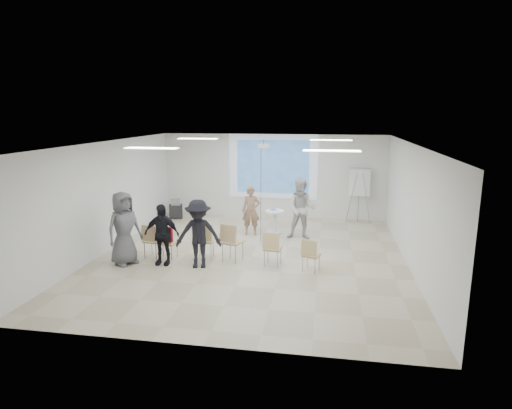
% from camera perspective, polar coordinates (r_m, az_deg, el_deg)
% --- Properties ---
extents(floor, '(8.00, 9.00, 0.10)m').
position_cam_1_polar(floor, '(11.47, -0.66, -7.20)').
color(floor, beige).
rests_on(floor, ground).
extents(ceiling, '(8.00, 9.00, 0.10)m').
position_cam_1_polar(ceiling, '(10.84, -0.70, 8.44)').
color(ceiling, white).
rests_on(ceiling, wall_back).
extents(wall_back, '(8.00, 0.10, 3.00)m').
position_cam_1_polar(wall_back, '(15.48, 2.29, 3.81)').
color(wall_back, silver).
rests_on(wall_back, floor).
extents(wall_left, '(0.10, 9.00, 3.00)m').
position_cam_1_polar(wall_left, '(12.41, -19.42, 1.01)').
color(wall_left, silver).
rests_on(wall_left, floor).
extents(wall_right, '(0.10, 9.00, 3.00)m').
position_cam_1_polar(wall_right, '(11.09, 20.38, -0.33)').
color(wall_right, silver).
rests_on(wall_right, floor).
extents(projection_halo, '(3.20, 0.01, 2.30)m').
position_cam_1_polar(projection_halo, '(15.37, 2.27, 5.07)').
color(projection_halo, silver).
rests_on(projection_halo, wall_back).
extents(projection_image, '(2.60, 0.01, 1.90)m').
position_cam_1_polar(projection_image, '(15.36, 2.27, 5.06)').
color(projection_image, '#3066A3').
rests_on(projection_image, wall_back).
extents(pedestal_table, '(0.78, 0.78, 0.76)m').
position_cam_1_polar(pedestal_table, '(13.50, 2.49, -2.11)').
color(pedestal_table, white).
rests_on(pedestal_table, floor).
extents(player_left, '(0.67, 0.49, 1.73)m').
position_cam_1_polar(player_left, '(13.23, -0.66, -0.42)').
color(player_left, '#96735C').
rests_on(player_left, floor).
extents(player_right, '(1.00, 0.81, 2.04)m').
position_cam_1_polar(player_right, '(12.85, 6.13, -0.18)').
color(player_right, silver).
rests_on(player_right, floor).
extents(controller_left, '(0.05, 0.12, 0.04)m').
position_cam_1_polar(controller_left, '(13.39, 0.28, 0.93)').
color(controller_left, silver).
rests_on(controller_left, player_left).
extents(controller_right, '(0.04, 0.12, 0.04)m').
position_cam_1_polar(controller_right, '(13.03, 5.44, 1.62)').
color(controller_right, white).
rests_on(controller_right, player_right).
extents(chair_far_left, '(0.50, 0.52, 0.91)m').
position_cam_1_polar(chair_far_left, '(11.50, -13.74, -4.43)').
color(chair_far_left, tan).
rests_on(chair_far_left, floor).
extents(chair_left_mid, '(0.44, 0.47, 0.83)m').
position_cam_1_polar(chair_left_mid, '(11.35, -11.75, -4.80)').
color(chair_left_mid, tan).
rests_on(chair_left_mid, floor).
extents(chair_left_inner, '(0.49, 0.52, 0.97)m').
position_cam_1_polar(chair_left_inner, '(11.15, -6.89, -4.51)').
color(chair_left_inner, tan).
rests_on(chair_left_inner, floor).
extents(chair_center, '(0.60, 0.62, 1.00)m').
position_cam_1_polar(chair_center, '(10.91, -3.37, -4.69)').
color(chair_center, tan).
rests_on(chair_center, floor).
extents(chair_right_inner, '(0.47, 0.50, 0.89)m').
position_cam_1_polar(chair_right_inner, '(10.60, 2.15, -5.58)').
color(chair_right_inner, tan).
rests_on(chair_right_inner, floor).
extents(chair_right_far, '(0.49, 0.51, 0.81)m').
position_cam_1_polar(chair_right_far, '(10.32, 7.26, -6.43)').
color(chair_right_far, tan).
rests_on(chair_right_far, floor).
extents(red_jacket, '(0.41, 0.14, 0.38)m').
position_cam_1_polar(red_jacket, '(11.15, -12.03, -3.90)').
color(red_jacket, maroon).
rests_on(red_jacket, chair_left_mid).
extents(laptop, '(0.38, 0.29, 0.03)m').
position_cam_1_polar(laptop, '(11.27, -6.78, -4.61)').
color(laptop, black).
rests_on(laptop, chair_left_inner).
extents(audience_left, '(1.04, 0.63, 1.78)m').
position_cam_1_polar(audience_left, '(10.92, -12.48, -3.34)').
color(audience_left, black).
rests_on(audience_left, floor).
extents(audience_mid, '(1.35, 0.89, 1.94)m').
position_cam_1_polar(audience_mid, '(10.52, -7.70, -3.31)').
color(audience_mid, black).
rests_on(audience_mid, floor).
extents(audience_outer, '(1.10, 1.22, 2.08)m').
position_cam_1_polar(audience_outer, '(11.14, -17.25, -2.49)').
color(audience_outer, '#5D5D62').
rests_on(audience_outer, floor).
extents(flipchart_easel, '(0.83, 0.63, 1.93)m').
position_cam_1_polar(flipchart_easel, '(15.03, 13.64, 2.91)').
color(flipchart_easel, gray).
rests_on(flipchart_easel, floor).
extents(av_cart, '(0.56, 0.51, 0.70)m').
position_cam_1_polar(av_cart, '(15.69, -10.64, -0.65)').
color(av_cart, black).
rests_on(av_cart, floor).
extents(ceiling_projector, '(0.30, 0.25, 3.00)m').
position_cam_1_polar(ceiling_projector, '(12.32, 0.99, 7.22)').
color(ceiling_projector, white).
rests_on(ceiling_projector, ceiling).
extents(fluor_panel_nw, '(1.20, 0.30, 0.02)m').
position_cam_1_polar(fluor_panel_nw, '(13.26, -7.78, 8.68)').
color(fluor_panel_nw, white).
rests_on(fluor_panel_nw, ceiling).
extents(fluor_panel_ne, '(1.20, 0.30, 0.02)m').
position_cam_1_polar(fluor_panel_ne, '(12.67, 9.97, 8.45)').
color(fluor_panel_ne, white).
rests_on(fluor_panel_ne, ceiling).
extents(fluor_panel_sw, '(1.20, 0.30, 0.02)m').
position_cam_1_polar(fluor_panel_sw, '(9.98, -13.75, 7.31)').
color(fluor_panel_sw, white).
rests_on(fluor_panel_sw, ceiling).
extents(fluor_panel_se, '(1.20, 0.30, 0.02)m').
position_cam_1_polar(fluor_panel_se, '(9.18, 10.07, 7.07)').
color(fluor_panel_se, white).
rests_on(fluor_panel_se, ceiling).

